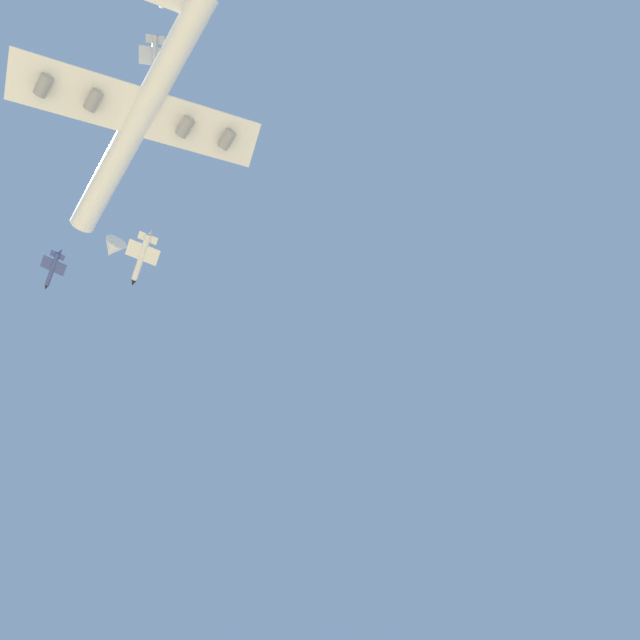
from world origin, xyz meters
TOP-DOWN VIEW (x-y plane):
  - carrier_jet at (-6.48, 107.44)m, footprint 79.19×58.67m
  - chase_jet_lead at (61.44, 127.86)m, footprint 15.22×8.33m
  - chase_jet_left_wing at (-17.87, 109.47)m, footprint 15.29×8.90m
  - chase_jet_trailing at (23.28, 94.31)m, footprint 15.21×8.03m

SIDE VIEW (x-z plane):
  - chase_jet_trailing at x=23.28m, z-range 141.40..145.40m
  - carrier_jet at x=-6.48m, z-range 147.14..170.65m
  - chase_jet_left_wing at x=-17.87m, z-range 166.65..170.65m
  - chase_jet_lead at x=61.44m, z-range 188.15..192.15m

